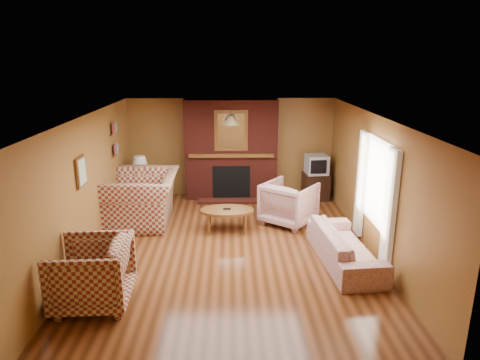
{
  "coord_description": "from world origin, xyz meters",
  "views": [
    {
      "loc": [
        -0.02,
        -7.11,
        3.37
      ],
      "look_at": [
        0.16,
        0.6,
        1.13
      ],
      "focal_mm": 32.0,
      "sensor_mm": 36.0,
      "label": 1
    }
  ],
  "objects_px": {
    "coffee_table": "(227,212)",
    "tv_stand": "(315,186)",
    "side_table": "(142,194)",
    "table_lamp": "(140,168)",
    "plaid_loveseat": "(143,198)",
    "plaid_armchair": "(92,273)",
    "fireplace": "(231,150)",
    "floral_sofa": "(345,246)",
    "floral_armchair": "(289,203)",
    "crt_tv": "(317,164)"
  },
  "relations": [
    {
      "from": "plaid_loveseat",
      "to": "plaid_armchair",
      "type": "distance_m",
      "value": 3.09
    },
    {
      "from": "fireplace",
      "to": "coffee_table",
      "type": "bearing_deg",
      "value": -92.5
    },
    {
      "from": "plaid_loveseat",
      "to": "table_lamp",
      "type": "bearing_deg",
      "value": -168.09
    },
    {
      "from": "coffee_table",
      "to": "tv_stand",
      "type": "height_order",
      "value": "tv_stand"
    },
    {
      "from": "plaid_loveseat",
      "to": "tv_stand",
      "type": "height_order",
      "value": "plaid_loveseat"
    },
    {
      "from": "plaid_loveseat",
      "to": "coffee_table",
      "type": "height_order",
      "value": "plaid_loveseat"
    },
    {
      "from": "side_table",
      "to": "floral_sofa",
      "type": "bearing_deg",
      "value": -36.96
    },
    {
      "from": "plaid_loveseat",
      "to": "side_table",
      "type": "bearing_deg",
      "value": -168.09
    },
    {
      "from": "fireplace",
      "to": "floral_sofa",
      "type": "distance_m",
      "value": 4.12
    },
    {
      "from": "coffee_table",
      "to": "plaid_armchair",
      "type": "bearing_deg",
      "value": -125.73
    },
    {
      "from": "fireplace",
      "to": "plaid_armchair",
      "type": "xyz_separation_m",
      "value": [
        -1.95,
        -4.72,
        -0.71
      ]
    },
    {
      "from": "floral_armchair",
      "to": "crt_tv",
      "type": "relative_size",
      "value": 1.82
    },
    {
      "from": "coffee_table",
      "to": "side_table",
      "type": "relative_size",
      "value": 1.92
    },
    {
      "from": "floral_sofa",
      "to": "side_table",
      "type": "height_order",
      "value": "floral_sofa"
    },
    {
      "from": "side_table",
      "to": "fireplace",
      "type": "bearing_deg",
      "value": 14.29
    },
    {
      "from": "floral_sofa",
      "to": "side_table",
      "type": "bearing_deg",
      "value": 48.29
    },
    {
      "from": "plaid_loveseat",
      "to": "crt_tv",
      "type": "xyz_separation_m",
      "value": [
        3.9,
        1.45,
        0.34
      ]
    },
    {
      "from": "fireplace",
      "to": "tv_stand",
      "type": "xyz_separation_m",
      "value": [
        2.05,
        -0.18,
        -0.86
      ]
    },
    {
      "from": "table_lamp",
      "to": "coffee_table",
      "type": "bearing_deg",
      "value": -38.74
    },
    {
      "from": "tv_stand",
      "to": "side_table",
      "type": "bearing_deg",
      "value": -179.25
    },
    {
      "from": "floral_sofa",
      "to": "tv_stand",
      "type": "bearing_deg",
      "value": -7.3
    },
    {
      "from": "coffee_table",
      "to": "tv_stand",
      "type": "relative_size",
      "value": 1.64
    },
    {
      "from": "plaid_loveseat",
      "to": "side_table",
      "type": "relative_size",
      "value": 2.96
    },
    {
      "from": "crt_tv",
      "to": "floral_sofa",
      "type": "bearing_deg",
      "value": -92.56
    },
    {
      "from": "tv_stand",
      "to": "fireplace",
      "type": "bearing_deg",
      "value": 170.79
    },
    {
      "from": "plaid_loveseat",
      "to": "floral_armchair",
      "type": "bearing_deg",
      "value": 86.83
    },
    {
      "from": "plaid_armchair",
      "to": "crt_tv",
      "type": "relative_size",
      "value": 1.94
    },
    {
      "from": "plaid_armchair",
      "to": "tv_stand",
      "type": "relative_size",
      "value": 1.62
    },
    {
      "from": "plaid_armchair",
      "to": "floral_sofa",
      "type": "distance_m",
      "value": 4.03
    },
    {
      "from": "side_table",
      "to": "crt_tv",
      "type": "distance_m",
      "value": 4.21
    },
    {
      "from": "fireplace",
      "to": "crt_tv",
      "type": "xyz_separation_m",
      "value": [
        2.05,
        -0.19,
        -0.31
      ]
    },
    {
      "from": "plaid_armchair",
      "to": "coffee_table",
      "type": "relative_size",
      "value": 0.99
    },
    {
      "from": "plaid_armchair",
      "to": "tv_stand",
      "type": "height_order",
      "value": "plaid_armchair"
    },
    {
      "from": "plaid_loveseat",
      "to": "plaid_armchair",
      "type": "xyz_separation_m",
      "value": [
        -0.1,
        -3.09,
        -0.05
      ]
    },
    {
      "from": "coffee_table",
      "to": "fireplace",
      "type": "bearing_deg",
      "value": 87.5
    },
    {
      "from": "side_table",
      "to": "table_lamp",
      "type": "xyz_separation_m",
      "value": [
        0.0,
        -0.0,
        0.62
      ]
    },
    {
      "from": "plaid_loveseat",
      "to": "table_lamp",
      "type": "xyz_separation_m",
      "value": [
        -0.25,
        1.1,
        0.37
      ]
    },
    {
      "from": "plaid_loveseat",
      "to": "side_table",
      "type": "distance_m",
      "value": 1.16
    },
    {
      "from": "table_lamp",
      "to": "tv_stand",
      "type": "relative_size",
      "value": 0.98
    },
    {
      "from": "coffee_table",
      "to": "table_lamp",
      "type": "relative_size",
      "value": 1.69
    },
    {
      "from": "table_lamp",
      "to": "plaid_armchair",
      "type": "bearing_deg",
      "value": -87.95
    },
    {
      "from": "fireplace",
      "to": "table_lamp",
      "type": "distance_m",
      "value": 2.19
    },
    {
      "from": "plaid_armchair",
      "to": "floral_armchair",
      "type": "distance_m",
      "value": 4.32
    },
    {
      "from": "plaid_armchair",
      "to": "plaid_loveseat",
      "type": "bearing_deg",
      "value": 175.92
    },
    {
      "from": "fireplace",
      "to": "plaid_loveseat",
      "type": "height_order",
      "value": "fireplace"
    },
    {
      "from": "side_table",
      "to": "table_lamp",
      "type": "height_order",
      "value": "table_lamp"
    },
    {
      "from": "fireplace",
      "to": "coffee_table",
      "type": "height_order",
      "value": "fireplace"
    },
    {
      "from": "floral_armchair",
      "to": "coffee_table",
      "type": "height_order",
      "value": "floral_armchair"
    },
    {
      "from": "floral_sofa",
      "to": "coffee_table",
      "type": "bearing_deg",
      "value": 50.17
    },
    {
      "from": "side_table",
      "to": "table_lamp",
      "type": "relative_size",
      "value": 0.88
    }
  ]
}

